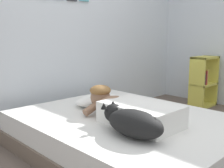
{
  "coord_description": "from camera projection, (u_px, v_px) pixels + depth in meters",
  "views": [
    {
      "loc": [
        -1.97,
        -1.28,
        1.07
      ],
      "look_at": [
        -0.08,
        0.68,
        0.58
      ],
      "focal_mm": 44.41,
      "sensor_mm": 36.0,
      "label": 1
    }
  ],
  "objects": [
    {
      "name": "dog",
      "position": [
        132.0,
        122.0,
        2.04
      ],
      "size": [
        0.26,
        0.57,
        0.21
      ],
      "color": "black",
      "rests_on": "bed"
    },
    {
      "name": "bed",
      "position": [
        127.0,
        134.0,
        2.56
      ],
      "size": [
        1.6,
        2.04,
        0.33
      ],
      "color": "#726051",
      "rests_on": "ground"
    },
    {
      "name": "cell_phone",
      "position": [
        137.0,
        123.0,
        2.34
      ],
      "size": [
        0.07,
        0.14,
        0.01
      ],
      "primitive_type": "cube",
      "color": "black",
      "rests_on": "bed"
    },
    {
      "name": "ground_plane",
      "position": [
        172.0,
        157.0,
        2.44
      ],
      "size": [
        12.51,
        12.51,
        0.0
      ],
      "primitive_type": "plane",
      "color": "#66564C"
    },
    {
      "name": "person_lying",
      "position": [
        128.0,
        109.0,
        2.37
      ],
      "size": [
        0.43,
        0.92,
        0.27
      ],
      "color": "white",
      "rests_on": "bed"
    },
    {
      "name": "coffee_cup",
      "position": [
        121.0,
        100.0,
        2.99
      ],
      "size": [
        0.12,
        0.09,
        0.07
      ],
      "color": "#D84C47",
      "rests_on": "bed"
    },
    {
      "name": "pillow",
      "position": [
        97.0,
        100.0,
        2.94
      ],
      "size": [
        0.52,
        0.32,
        0.11
      ],
      "primitive_type": "ellipsoid",
      "color": "white",
      "rests_on": "bed"
    },
    {
      "name": "bookshelf",
      "position": [
        203.0,
        81.0,
        4.1
      ],
      "size": [
        0.45,
        0.24,
        0.75
      ],
      "color": "#D8CC4C",
      "rests_on": "ground"
    },
    {
      "name": "back_wall",
      "position": [
        63.0,
        19.0,
        3.37
      ],
      "size": [
        4.26,
        0.12,
        2.5
      ],
      "color": "silver",
      "rests_on": "ground"
    }
  ]
}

